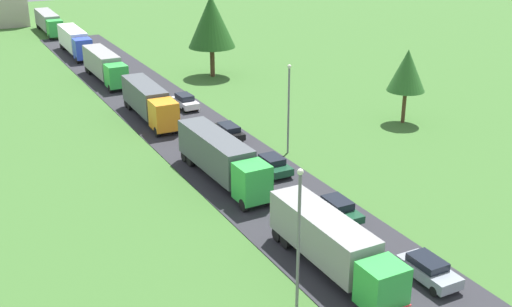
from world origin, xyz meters
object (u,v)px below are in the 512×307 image
Objects in this scene: lamppost_lead at (299,235)px; truck_third at (149,101)px; truck_sixth at (48,22)px; tree_birch at (407,71)px; truck_lead at (332,243)px; car_lead at (429,270)px; car_second at (338,208)px; lamppost_second at (289,105)px; car_fourth at (228,131)px; car_fifth at (185,101)px; truck_second at (221,157)px; tree_oak at (211,21)px; car_third at (273,165)px; truck_fifth at (75,41)px; truck_fourth at (104,65)px.

truck_third is at bearing 84.03° from lamppost_lead.
tree_birch reaches higher than truck_sixth.
lamppost_lead is (-4.04, -2.52, 2.85)m from truck_lead.
car_lead is at bearing -38.58° from truck_lead.
car_lead is (4.73, -3.78, -1.24)m from truck_lead.
car_second is 0.47× the size of lamppost_lead.
lamppost_second reaches higher than truck_sixth.
car_fourth is (0.04, 29.06, -0.02)m from car_lead.
tree_birch is (18.71, -15.25, 4.78)m from car_fifth.
truck_sixth is at bearing 89.91° from truck_second.
tree_oak is 28.81m from tree_birch.
car_fifth is at bearing 89.32° from car_third.
car_third is at bearing -105.29° from tree_oak.
truck_third is 19.82m from tree_oak.
car_second is 0.94× the size of car_fourth.
tree_oak is at bearing 74.51° from truck_lead.
car_fourth is at bearing 89.92° from car_lead.
truck_second is 1.04× the size of truck_third.
truck_lead is 0.94× the size of truck_fifth.
car_third is (4.50, -72.76, -1.25)m from truck_sixth.
truck_third is at bearing -90.34° from truck_fourth.
tree_oak reaches higher than truck_second.
car_lead is at bearing -90.08° from car_fourth.
car_third is 9.71m from car_fourth.
car_fifth is (4.74, -51.94, -1.20)m from truck_sixth.
lamppost_second is at bearing 81.70° from car_lead.
truck_second is 3.23× the size of car_third.
tree_birch is at bearing -39.18° from car_fifth.
truck_sixth is at bearing 89.89° from truck_third.
truck_third is at bearing 97.28° from car_lead.
car_fifth is (0.25, 20.82, 0.05)m from car_third.
truck_fifth is 3.02× the size of car_second.
tree_birch is (23.56, -13.38, 3.52)m from truck_third.
car_second is 0.53× the size of tree_birch.
car_fifth is at bearing -81.99° from truck_fifth.
car_third is at bearing -163.63° from tree_birch.
tree_oak is at bearing -57.96° from truck_fifth.
tree_birch is (18.66, 24.93, 4.81)m from car_lead.
tree_birch is (23.34, -48.15, 3.45)m from truck_fifth.
truck_second is 3.13× the size of car_fifth.
car_lead is at bearing -126.81° from tree_birch.
lamppost_second is at bearing -78.79° from car_fifth.
truck_fourth reaches higher than car_second.
car_lead is at bearing -8.17° from lamppost_lead.
truck_third is at bearing 150.40° from tree_birch.
truck_lead is 1.41× the size of lamppost_second.
lamppost_second is 15.45m from tree_birch.
truck_lead reaches higher than car_second.
truck_fifth is 33.25m from car_fifth.
tree_birch is (23.45, -67.19, 3.58)m from truck_sixth.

